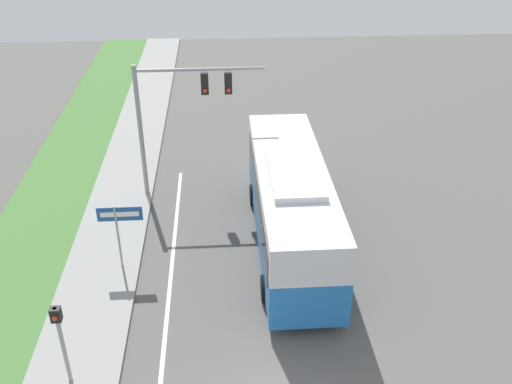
{
  "coord_description": "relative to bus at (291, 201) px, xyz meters",
  "views": [
    {
      "loc": [
        -1.6,
        -10.11,
        13.23
      ],
      "look_at": [
        -0.24,
        9.54,
        1.91
      ],
      "focal_mm": 40.0,
      "sensor_mm": 36.0,
      "label": 1
    }
  ],
  "objects": [
    {
      "name": "signal_gantry",
      "position": [
        -4.42,
        4.5,
        2.31
      ],
      "size": [
        5.51,
        0.41,
        6.11
      ],
      "color": "#939399",
      "rests_on": "ground_plane"
    },
    {
      "name": "pedestrian_signal",
      "position": [
        -7.24,
        -6.57,
        -0.05
      ],
      "size": [
        0.28,
        0.34,
        2.88
      ],
      "color": "#939399",
      "rests_on": "ground_plane"
    },
    {
      "name": "street_sign",
      "position": [
        -6.37,
        -1.11,
        -0.01
      ],
      "size": [
        1.62,
        0.08,
        2.74
      ],
      "color": "#939399",
      "rests_on": "ground_plane"
    },
    {
      "name": "bus",
      "position": [
        0.0,
        0.0,
        0.0
      ],
      "size": [
        2.77,
        10.45,
        3.71
      ],
      "color": "#236BB7",
      "rests_on": "ground_plane"
    }
  ]
}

